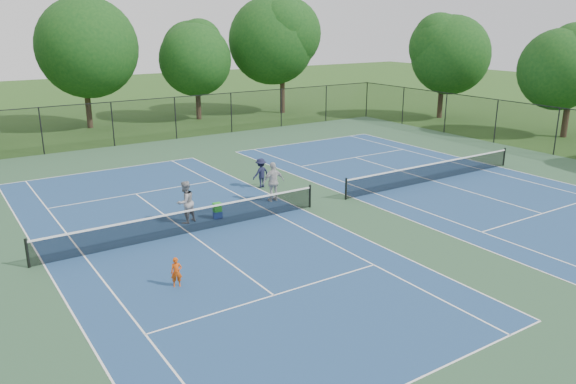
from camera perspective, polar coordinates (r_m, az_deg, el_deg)
ground at (r=26.24m, az=4.09°, el=-1.16°), size 140.00×140.00×0.00m
court_pad at (r=26.24m, az=4.09°, el=-1.16°), size 36.00×36.00×0.01m
tennis_court_left at (r=22.85m, az=-10.02°, el=-3.93°), size 12.00×23.83×1.07m
tennis_court_right at (r=30.82m, az=14.50°, el=1.28°), size 12.00×23.83×1.07m
perimeter_fence at (r=25.79m, az=4.17°, el=2.22°), size 36.08×36.08×3.02m
tree_back_b at (r=47.11m, az=-20.23°, el=14.07°), size 7.60×7.60×10.03m
tree_back_c at (r=49.17m, az=-9.32°, el=13.64°), size 6.00×6.00×8.40m
tree_back_d at (r=52.08m, az=-0.59°, el=15.50°), size 7.80×7.80×10.37m
tree_side_e at (r=51.06m, az=15.60°, el=13.74°), size 6.60×6.60×8.87m
tree_side_f at (r=45.47m, az=27.02°, el=11.52°), size 5.80×5.80×8.12m
child_player at (r=18.36m, az=-11.26°, el=-8.00°), size 0.42×0.34×0.99m
instructor at (r=23.80m, az=-10.39°, el=-1.03°), size 1.07×0.95×1.82m
bystander_a at (r=26.27m, az=-1.49°, el=1.04°), size 1.13×0.52×1.88m
bystander_b at (r=28.53m, az=-2.77°, el=1.94°), size 1.06×0.72×1.52m
ball_crate at (r=24.35m, az=-7.17°, el=-2.32°), size 0.42×0.35×0.32m
ball_hopper at (r=24.24m, az=-7.20°, el=-1.54°), size 0.36×0.29×0.38m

